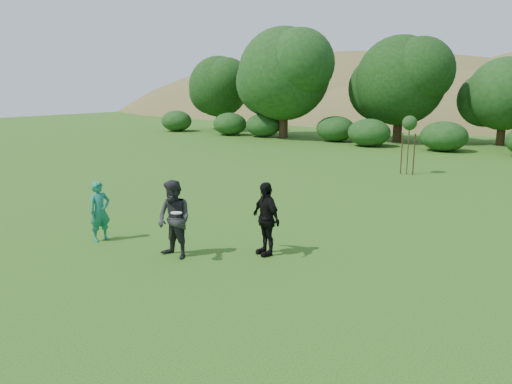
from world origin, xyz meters
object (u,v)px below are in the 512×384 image
player_black (266,219)px  sapling (410,125)px  player_teal (100,211)px  player_grey (174,220)px

player_black → sapling: bearing=117.9°
sapling → player_teal: bearing=-104.2°
player_grey → player_black: bearing=43.7°
player_teal → player_black: player_black is taller
player_grey → player_black: 2.28m
player_teal → player_grey: 2.68m
player_teal → sapling: (3.88, 15.36, 1.58)m
player_teal → sapling: bearing=-3.0°
player_teal → sapling: size_ratio=0.59×
player_black → player_teal: bearing=-135.7°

